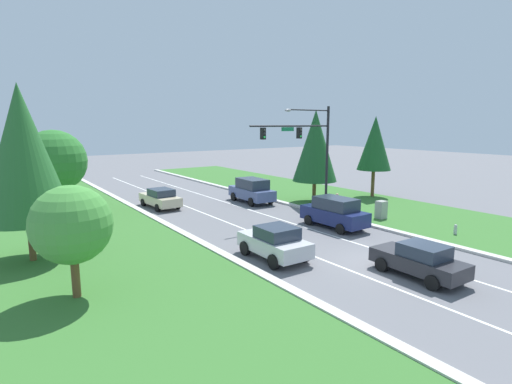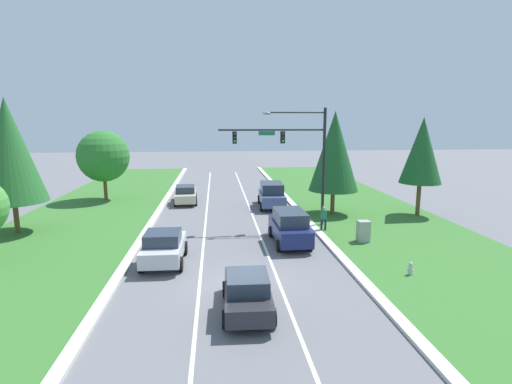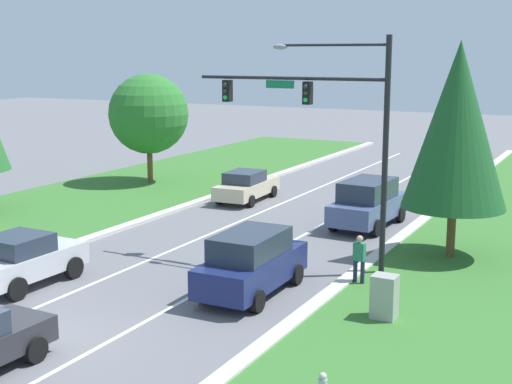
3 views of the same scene
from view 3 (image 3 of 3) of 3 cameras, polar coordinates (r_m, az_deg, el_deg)
name	(u,v)px [view 3 (image 3 of 3)]	position (r m, az deg, el deg)	size (l,w,h in m)	color
ground_plane	(25,345)	(20.09, -18.02, -11.59)	(160.00, 160.00, 0.00)	slate
lane_stripe_inner_right	(77,359)	(18.92, -14.10, -12.80)	(0.14, 81.00, 0.01)	white
traffic_signal_mast	(330,117)	(24.92, 5.93, 6.03)	(7.28, 0.41, 8.15)	black
champagne_sedan	(246,186)	(36.96, -0.78, 0.50)	(2.20, 4.70, 1.59)	beige
slate_blue_suv	(368,203)	(31.74, 8.96, -0.85)	(2.35, 5.03, 2.11)	#475684
silver_sedan	(23,259)	(24.77, -18.14, -5.13)	(2.18, 4.13, 1.74)	silver
navy_suv	(251,262)	(22.67, -0.37, -5.64)	(2.12, 4.72, 2.03)	navy
utility_cabinet	(384,298)	(20.89, 10.23, -8.34)	(0.70, 0.60, 1.35)	#9E9E99
pedestrian	(359,258)	(23.78, 8.26, -5.22)	(0.40, 0.25, 1.69)	#232842
conifer_far_right_tree	(457,125)	(26.89, 15.77, 5.14)	(3.80, 3.80, 8.03)	brown
oak_far_left_tree	(149,114)	(41.98, -8.59, 6.20)	(4.63, 4.63, 6.42)	brown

